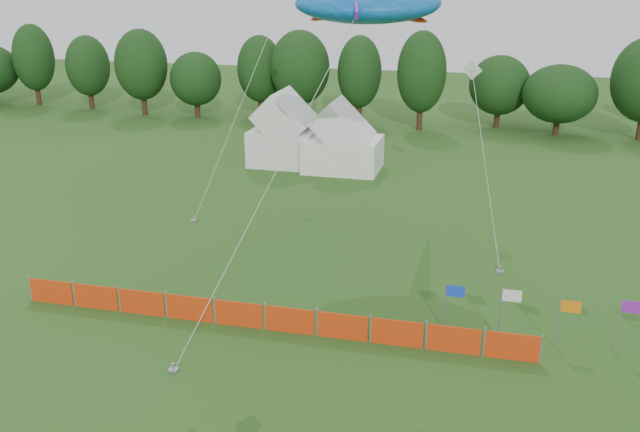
% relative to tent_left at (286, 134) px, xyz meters
% --- Properties ---
extents(treeline, '(104.57, 8.78, 8.36)m').
position_rel_tent_left_xyz_m(treeline, '(10.34, 14.01, 2.18)').
color(treeline, '#382314').
rests_on(treeline, ground).
extents(tent_left, '(4.51, 4.51, 3.98)m').
position_rel_tent_left_xyz_m(tent_left, '(0.00, 0.00, 0.00)').
color(tent_left, white).
rests_on(tent_left, ground).
extents(tent_right, '(5.02, 4.02, 3.55)m').
position_rel_tent_left_xyz_m(tent_right, '(4.24, -0.89, -0.22)').
color(tent_right, white).
rests_on(tent_right, ground).
extents(barrier_fence, '(19.90, 0.06, 1.00)m').
position_rel_tent_left_xyz_m(barrier_fence, '(6.20, -23.48, -1.51)').
color(barrier_fence, red).
rests_on(barrier_fence, ground).
extents(flag_row, '(10.73, 0.69, 2.14)m').
position_rel_tent_left_xyz_m(flag_row, '(18.00, -21.99, -0.65)').
color(flag_row, gray).
rests_on(flag_row, ground).
extents(stingray_kite, '(7.44, 23.43, 12.55)m').
position_rel_tent_left_xyz_m(stingray_kite, '(7.93, -12.23, 9.30)').
color(stingray_kite, blue).
rests_on(stingray_kite, ground).
extents(small_kite_white, '(2.83, 8.49, 8.35)m').
position_rel_tent_left_xyz_m(small_kite_white, '(13.30, -10.43, 3.23)').
color(small_kite_white, white).
rests_on(small_kite_white, ground).
extents(small_kite_dark, '(2.90, 11.71, 12.85)m').
position_rel_tent_left_xyz_m(small_kite_dark, '(0.08, -6.31, 5.18)').
color(small_kite_dark, black).
rests_on(small_kite_dark, ground).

